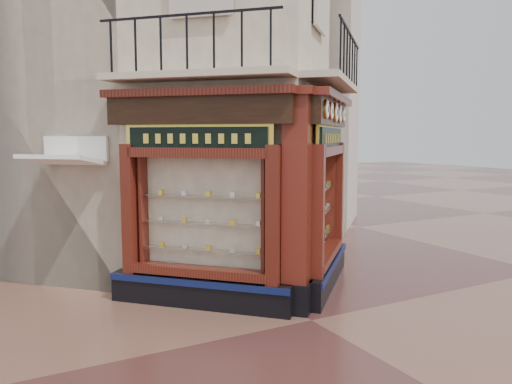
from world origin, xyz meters
TOP-DOWN VIEW (x-y plane):
  - ground at (0.00, 0.00)m, footprint 80.00×80.00m
  - main_building at (0.00, 6.16)m, footprint 11.31×11.31m
  - neighbour_left at (-2.47, 8.63)m, footprint 11.31×11.31m
  - neighbour_right at (2.47, 8.63)m, footprint 11.31×11.31m
  - shopfront_left at (-1.41, 1.57)m, footprint 2.86×2.86m
  - shopfront_right at (1.41, 1.57)m, footprint 2.86×2.86m
  - corner_pilaster at (0.00, 0.50)m, footprint 0.85×0.85m
  - balcony at (0.00, 1.49)m, footprint 5.94×2.97m
  - clock_a at (0.62, 0.51)m, footprint 0.28×0.28m
  - clock_b at (1.03, 0.93)m, footprint 0.27×0.27m
  - clock_c at (1.50, 1.39)m, footprint 0.32×0.32m
  - clock_d at (1.94, 1.84)m, footprint 0.32×0.32m
  - clock_e at (2.38, 2.27)m, footprint 0.27×0.27m
  - awning at (-3.52, 3.31)m, footprint 1.64×1.64m
  - signboard_left at (-1.46, 1.51)m, footprint 2.04×2.04m
  - signboard_right at (1.46, 1.51)m, footprint 2.09×2.09m

SIDE VIEW (x-z plane):
  - ground at x=0.00m, z-range 0.00..0.00m
  - awning at x=-3.52m, z-range -0.12..0.12m
  - corner_pilaster at x=0.00m, z-range -0.04..3.94m
  - shopfront_left at x=-1.41m, z-range -0.01..3.97m
  - shopfront_right at x=1.41m, z-range -0.01..3.97m
  - signboard_left at x=-1.46m, z-range 2.83..3.37m
  - signboard_right at x=1.46m, z-range 2.82..3.38m
  - clock_c at x=1.50m, z-range 3.42..3.82m
  - clock_a at x=0.62m, z-range 3.45..3.79m
  - clock_d at x=1.94m, z-range 3.42..3.82m
  - clock_e at x=2.38m, z-range 3.46..3.78m
  - clock_b at x=1.03m, z-range 3.45..3.79m
  - balcony at x=0.00m, z-range 3.70..4.73m
  - neighbour_left at x=-2.47m, z-range 0.00..11.00m
  - neighbour_right at x=2.47m, z-range 0.00..11.00m
  - main_building at x=0.00m, z-range 0.00..12.00m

